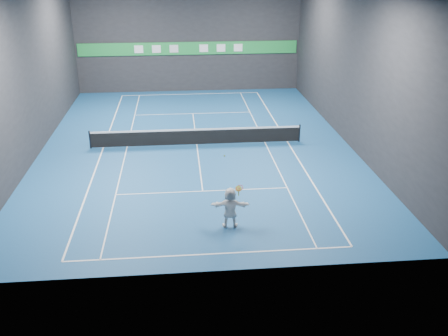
{
  "coord_description": "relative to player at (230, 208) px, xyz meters",
  "views": [
    {
      "loc": [
        -1.0,
        -27.9,
        10.37
      ],
      "look_at": [
        0.95,
        -7.18,
        1.5
      ],
      "focal_mm": 40.0,
      "sensor_mm": 36.0,
      "label": 1
    }
  ],
  "objects": [
    {
      "name": "sponsor_banner",
      "position": [
        -0.95,
        22.79,
        2.63
      ],
      "size": [
        17.64,
        0.11,
        1.0
      ],
      "color": "green",
      "rests_on": "wall_back"
    },
    {
      "name": "service_line_far",
      "position": [
        -0.95,
        16.26,
        -0.87
      ],
      "size": [
        8.23,
        0.06,
        0.01
      ],
      "primitive_type": "cube",
      "color": "white",
      "rests_on": "ground"
    },
    {
      "name": "wall_front",
      "position": [
        -0.95,
        -3.14,
        3.63
      ],
      "size": [
        18.0,
        0.1,
        9.0
      ],
      "primitive_type": "cube",
      "color": "#252528",
      "rests_on": "ground"
    },
    {
      "name": "service_line_near",
      "position": [
        -0.95,
        3.46,
        -0.87
      ],
      "size": [
        8.23,
        0.06,
        0.01
      ],
      "primitive_type": "cube",
      "color": "white",
      "rests_on": "ground"
    },
    {
      "name": "sideline_singles_left",
      "position": [
        -5.06,
        9.86,
        -0.87
      ],
      "size": [
        0.06,
        23.78,
        0.01
      ],
      "primitive_type": "cube",
      "color": "white",
      "rests_on": "ground"
    },
    {
      "name": "wall_right",
      "position": [
        8.05,
        9.86,
        3.63
      ],
      "size": [
        0.1,
        26.0,
        9.0
      ],
      "primitive_type": "cube",
      "color": "#252528",
      "rests_on": "ground"
    },
    {
      "name": "player",
      "position": [
        0.0,
        0.0,
        0.0
      ],
      "size": [
        1.66,
        0.65,
        1.74
      ],
      "primitive_type": "imported",
      "rotation": [
        0.0,
        0.0,
        3.06
      ],
      "color": "white",
      "rests_on": "ground"
    },
    {
      "name": "wall_back",
      "position": [
        -0.95,
        22.86,
        3.63
      ],
      "size": [
        18.0,
        0.1,
        9.0
      ],
      "primitive_type": "cube",
      "color": "#252528",
      "rests_on": "ground"
    },
    {
      "name": "center_service_line",
      "position": [
        -0.95,
        9.86,
        -0.87
      ],
      "size": [
        0.06,
        12.8,
        0.01
      ],
      "primitive_type": "cube",
      "color": "white",
      "rests_on": "ground"
    },
    {
      "name": "sideline_singles_right",
      "position": [
        3.16,
        9.86,
        -0.87
      ],
      "size": [
        0.06,
        23.78,
        0.01
      ],
      "primitive_type": "cube",
      "color": "white",
      "rests_on": "ground"
    },
    {
      "name": "tennis_net",
      "position": [
        -0.95,
        9.86,
        -0.33
      ],
      "size": [
        12.5,
        0.1,
        1.07
      ],
      "color": "black",
      "rests_on": "ground"
    },
    {
      "name": "sideline_doubles_right",
      "position": [
        4.54,
        9.86,
        -0.87
      ],
      "size": [
        0.08,
        23.78,
        0.01
      ],
      "primitive_type": "cube",
      "color": "white",
      "rests_on": "ground"
    },
    {
      "name": "tennis_ball",
      "position": [
        -0.24,
        -0.02,
        2.3
      ],
      "size": [
        0.06,
        0.06,
        0.06
      ],
      "primitive_type": "sphere",
      "color": "#C5D723",
      "rests_on": "player"
    },
    {
      "name": "sideline_doubles_left",
      "position": [
        -6.44,
        9.86,
        -0.87
      ],
      "size": [
        0.08,
        23.78,
        0.01
      ],
      "primitive_type": "cube",
      "color": "white",
      "rests_on": "ground"
    },
    {
      "name": "ground",
      "position": [
        -0.95,
        9.86,
        -0.87
      ],
      "size": [
        26.0,
        26.0,
        0.0
      ],
      "primitive_type": "plane",
      "color": "navy",
      "rests_on": "ground"
    },
    {
      "name": "tennis_racket",
      "position": [
        0.37,
        0.05,
        0.82
      ],
      "size": [
        0.43,
        0.37,
        0.5
      ],
      "color": "red",
      "rests_on": "player"
    },
    {
      "name": "baseline_near",
      "position": [
        -0.95,
        -2.03,
        -0.87
      ],
      "size": [
        10.98,
        0.08,
        0.01
      ],
      "primitive_type": "cube",
      "color": "white",
      "rests_on": "ground"
    },
    {
      "name": "baseline_far",
      "position": [
        -0.95,
        21.75,
        -0.87
      ],
      "size": [
        10.98,
        0.08,
        0.01
      ],
      "primitive_type": "cube",
      "color": "white",
      "rests_on": "ground"
    },
    {
      "name": "wall_left",
      "position": [
        -9.95,
        9.86,
        3.63
      ],
      "size": [
        0.1,
        26.0,
        9.0
      ],
      "primitive_type": "cube",
      "color": "#252528",
      "rests_on": "ground"
    }
  ]
}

